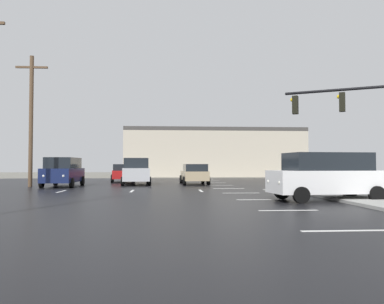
# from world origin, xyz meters

# --- Properties ---
(ground_plane) EXTENTS (120.00, 120.00, 0.00)m
(ground_plane) POSITION_xyz_m (0.00, 0.00, 0.00)
(ground_plane) COLOR slate
(road_asphalt) EXTENTS (44.00, 44.00, 0.02)m
(road_asphalt) POSITION_xyz_m (0.00, 0.00, 0.01)
(road_asphalt) COLOR black
(road_asphalt) RESTS_ON ground_plane
(snow_strip_curbside) EXTENTS (4.00, 1.60, 0.06)m
(snow_strip_curbside) POSITION_xyz_m (5.00, -4.00, 0.17)
(snow_strip_curbside) COLOR white
(snow_strip_curbside) RESTS_ON sidewalk_corner
(lane_markings) EXTENTS (36.15, 36.15, 0.01)m
(lane_markings) POSITION_xyz_m (1.20, -1.38, 0.02)
(lane_markings) COLOR silver
(lane_markings) RESTS_ON road_asphalt
(traffic_signal_mast) EXTENTS (4.68, 2.66, 5.56)m
(traffic_signal_mast) POSITION_xyz_m (5.49, -4.37, 3.89)
(traffic_signal_mast) COLOR black
(traffic_signal_mast) RESTS_ON sidewalk_corner
(strip_building_background) EXTENTS (23.65, 8.00, 6.40)m
(strip_building_background) POSITION_xyz_m (2.50, 29.93, 3.20)
(strip_building_background) COLOR #BCB29E
(strip_building_background) RESTS_ON ground_plane
(suv_navy) EXTENTS (2.19, 4.85, 2.03)m
(suv_navy) POSITION_xyz_m (-11.23, 5.11, 1.09)
(suv_navy) COLOR #141E47
(suv_navy) RESTS_ON road_asphalt
(suv_silver) EXTENTS (2.48, 4.95, 2.03)m
(suv_silver) POSITION_xyz_m (-6.34, 7.42, 1.09)
(suv_silver) COLOR #B7BABF
(suv_silver) RESTS_ON road_asphalt
(sedan_red) EXTENTS (2.44, 4.68, 1.58)m
(sedan_red) POSITION_xyz_m (-7.83, 11.97, 0.85)
(sedan_red) COLOR #B21919
(sedan_red) RESTS_ON road_asphalt
(sedan_tan) EXTENTS (2.16, 4.59, 1.58)m
(sedan_tan) POSITION_xyz_m (-1.81, 7.52, 0.85)
(sedan_tan) COLOR tan
(sedan_tan) RESTS_ON road_asphalt
(suv_white) EXTENTS (4.97, 2.53, 2.03)m
(suv_white) POSITION_xyz_m (2.78, -6.64, 1.09)
(suv_white) COLOR white
(suv_white) RESTS_ON road_asphalt
(utility_pole_far) EXTENTS (2.20, 0.28, 9.20)m
(utility_pole_far) POSITION_xyz_m (-13.46, 5.00, 4.81)
(utility_pole_far) COLOR brown
(utility_pole_far) RESTS_ON ground_plane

